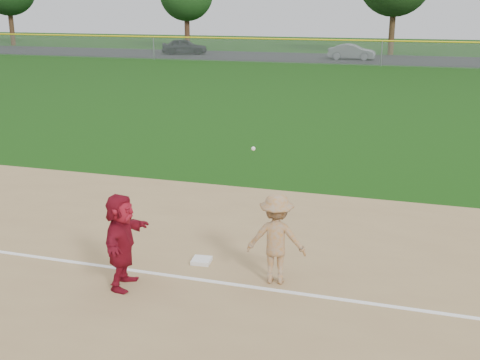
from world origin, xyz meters
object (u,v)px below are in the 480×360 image
(base_runner, at_px, (122,241))
(car_mid, at_px, (352,52))
(car_left, at_px, (185,46))
(first_base, at_px, (202,261))

(base_runner, relative_size, car_mid, 0.42)
(base_runner, xyz_separation_m, car_left, (-18.21, 47.48, -0.13))
(base_runner, bearing_deg, car_mid, -4.75)
(car_left, bearing_deg, car_mid, -111.07)
(base_runner, bearing_deg, car_left, 14.14)
(base_runner, height_order, car_mid, base_runner)
(first_base, height_order, car_mid, car_mid)
(base_runner, xyz_separation_m, car_mid, (-1.70, 46.38, -0.20))
(car_left, relative_size, car_mid, 1.07)
(first_base, distance_m, car_left, 49.96)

